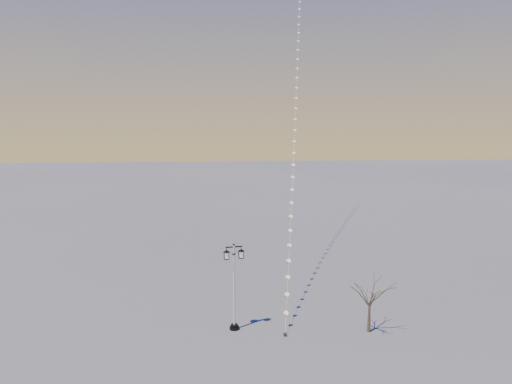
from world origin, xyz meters
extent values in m
plane|color=#5C5D5D|center=(0.00, 0.00, 0.00)|extent=(300.00, 300.00, 0.00)
cylinder|color=black|center=(-3.34, 2.54, 0.09)|extent=(0.63, 0.63, 0.18)
cylinder|color=black|center=(-3.34, 2.54, 0.26)|extent=(0.45, 0.45, 0.16)
cylinder|color=silver|center=(-3.34, 2.54, 2.98)|extent=(0.15, 0.15, 5.29)
cylinder|color=black|center=(-3.34, 2.54, 5.01)|extent=(0.23, 0.23, 0.07)
cube|color=black|center=(-3.34, 2.54, 5.46)|extent=(1.07, 0.26, 0.07)
sphere|color=black|center=(-3.34, 2.54, 5.60)|extent=(0.16, 0.16, 0.16)
pyramid|color=black|center=(-3.81, 2.45, 5.29)|extent=(0.50, 0.50, 0.16)
cube|color=beige|center=(-3.81, 2.45, 4.94)|extent=(0.29, 0.29, 0.38)
cube|color=black|center=(-3.81, 2.45, 4.73)|extent=(0.34, 0.34, 0.05)
pyramid|color=black|center=(-2.87, 2.62, 5.29)|extent=(0.50, 0.50, 0.16)
cube|color=beige|center=(-2.87, 2.62, 4.94)|extent=(0.29, 0.29, 0.38)
cube|color=black|center=(-2.87, 2.62, 4.73)|extent=(0.34, 0.34, 0.05)
cone|color=#473B29|center=(5.19, 1.38, 0.97)|extent=(0.23, 0.23, 1.95)
cylinder|color=#37251D|center=(-0.23, 1.23, 0.11)|extent=(0.21, 0.21, 0.21)
cylinder|color=black|center=(-0.23, 1.23, 0.13)|extent=(0.03, 0.03, 0.27)
cone|color=orange|center=(3.69, 20.93, 15.27)|extent=(0.09, 0.09, 0.30)
cylinder|color=white|center=(-0.23, 1.23, 0.64)|extent=(0.02, 0.02, 0.85)
camera|label=1|loc=(-4.71, -27.20, 13.06)|focal=33.96mm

